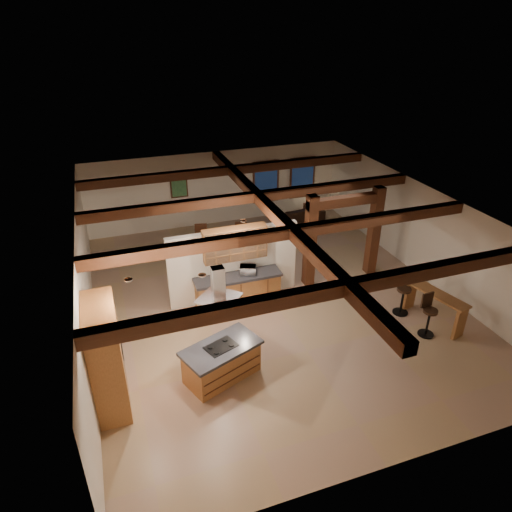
{
  "coord_description": "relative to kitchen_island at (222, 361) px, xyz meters",
  "views": [
    {
      "loc": [
        -4.16,
        -10.52,
        7.44
      ],
      "look_at": [
        -0.32,
        0.5,
        1.25
      ],
      "focal_mm": 32.0,
      "sensor_mm": 36.0,
      "label": 1
    }
  ],
  "objects": [
    {
      "name": "microwave",
      "position": [
        1.56,
        2.76,
        0.62
      ],
      "size": [
        0.53,
        0.45,
        0.25
      ],
      "primitive_type": "imported",
      "rotation": [
        0.0,
        0.0,
        2.78
      ],
      "color": "silver",
      "rests_on": "back_counter"
    },
    {
      "name": "ground",
      "position": [
        2.25,
        2.65,
        -0.44
      ],
      "size": [
        12.0,
        12.0,
        0.0
      ],
      "primitive_type": "plane",
      "color": "tan",
      "rests_on": "ground"
    },
    {
      "name": "back_windows",
      "position": [
        5.05,
        8.58,
        1.06
      ],
      "size": [
        2.7,
        0.07,
        1.7
      ],
      "color": "#3B1B0E",
      "rests_on": "room_walls"
    },
    {
      "name": "sofa",
      "position": [
        5.38,
        7.68,
        -0.15
      ],
      "size": [
        2.08,
        0.99,
        0.59
      ],
      "primitive_type": "imported",
      "rotation": [
        0.0,
        0.0,
        3.25
      ],
      "color": "black",
      "rests_on": "ground"
    },
    {
      "name": "table_lamp",
      "position": [
        6.05,
        8.11,
        0.28
      ],
      "size": [
        0.26,
        0.26,
        0.3
      ],
      "color": "black",
      "rests_on": "side_table"
    },
    {
      "name": "range_hood",
      "position": [
        0.0,
        0.0,
        1.34
      ],
      "size": [
        1.1,
        1.1,
        1.4
      ],
      "color": "silver",
      "rests_on": "room_walls"
    },
    {
      "name": "side_table",
      "position": [
        6.05,
        8.11,
        -0.19
      ],
      "size": [
        0.51,
        0.51,
        0.51
      ],
      "primitive_type": "cube",
      "rotation": [
        0.0,
        0.0,
        0.28
      ],
      "color": "#3B1B0E",
      "rests_on": "ground"
    },
    {
      "name": "recessed_cans",
      "position": [
        -0.28,
        0.72,
        2.43
      ],
      "size": [
        3.16,
        2.46,
        0.03
      ],
      "color": "silver",
      "rests_on": "room_walls"
    },
    {
      "name": "timber_posts",
      "position": [
        4.75,
        3.15,
        1.32
      ],
      "size": [
        2.5,
        0.3,
        2.9
      ],
      "color": "#3B1B0E",
      "rests_on": "ground"
    },
    {
      "name": "back_counter",
      "position": [
        1.25,
        2.76,
        0.03
      ],
      "size": [
        2.5,
        0.66,
        0.94
      ],
      "color": "#AB6837",
      "rests_on": "ground"
    },
    {
      "name": "ceiling_beams",
      "position": [
        2.25,
        2.65,
        2.32
      ],
      "size": [
        10.0,
        12.0,
        0.28
      ],
      "color": "#3B1B0E",
      "rests_on": "room_walls"
    },
    {
      "name": "pantry_cabinet",
      "position": [
        -2.42,
        0.05,
        0.76
      ],
      "size": [
        0.67,
        1.6,
        2.4
      ],
      "color": "#AB6837",
      "rests_on": "ground"
    },
    {
      "name": "dining_chairs",
      "position": [
        1.55,
        5.5,
        0.15
      ],
      "size": [
        2.11,
        2.11,
        1.17
      ],
      "color": "#3B1B0E",
      "rests_on": "ground"
    },
    {
      "name": "upper_display_cabinet",
      "position": [
        1.25,
        2.96,
        1.41
      ],
      "size": [
        1.8,
        0.36,
        0.95
      ],
      "color": "#AB6837",
      "rests_on": "partition_wall"
    },
    {
      "name": "partition_wall",
      "position": [
        1.25,
        3.15,
        0.66
      ],
      "size": [
        3.8,
        0.18,
        2.2
      ],
      "primitive_type": "cube",
      "color": "silver",
      "rests_on": "ground"
    },
    {
      "name": "room_walls",
      "position": [
        2.25,
        2.65,
        1.34
      ],
      "size": [
        12.0,
        12.0,
        12.0
      ],
      "color": "silver",
      "rests_on": "ground"
    },
    {
      "name": "bar_stool_a",
      "position": [
        5.46,
        -0.22,
        0.16
      ],
      "size": [
        0.41,
        0.42,
        1.19
      ],
      "color": "black",
      "rests_on": "ground"
    },
    {
      "name": "bar_stool_b",
      "position": [
        5.42,
        0.85,
        0.19
      ],
      "size": [
        0.43,
        0.44,
        1.23
      ],
      "color": "black",
      "rests_on": "ground"
    },
    {
      "name": "framed_art",
      "position": [
        0.75,
        8.59,
        1.26
      ],
      "size": [
        0.65,
        0.05,
        0.85
      ],
      "color": "#3B1B0E",
      "rests_on": "room_walls"
    },
    {
      "name": "kitchen_island",
      "position": [
        0.0,
        0.0,
        0.0
      ],
      "size": [
        1.99,
        1.52,
        0.88
      ],
      "color": "#AB6837",
      "rests_on": "ground"
    },
    {
      "name": "dining_table",
      "position": [
        1.55,
        5.5,
        -0.15
      ],
      "size": [
        1.69,
        1.02,
        0.57
      ],
      "primitive_type": "imported",
      "rotation": [
        0.0,
        0.0,
        -0.07
      ],
      "color": "#3B200E",
      "rests_on": "ground"
    },
    {
      "name": "bar_counter",
      "position": [
        5.96,
        0.16,
        0.19
      ],
      "size": [
        0.86,
        1.84,
        0.94
      ],
      "color": "#AB6837",
      "rests_on": "ground"
    }
  ]
}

